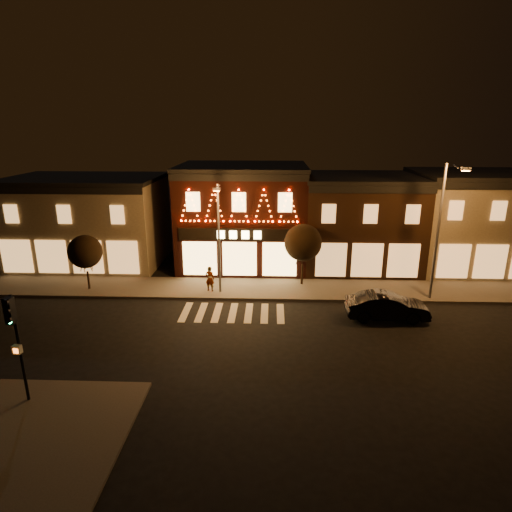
# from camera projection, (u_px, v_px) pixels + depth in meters

# --- Properties ---
(ground) EXTENTS (120.00, 120.00, 0.00)m
(ground) POSITION_uv_depth(u_px,v_px,m) (226.00, 344.00, 23.29)
(ground) COLOR black
(ground) RESTS_ON ground
(sidewalk_far) EXTENTS (44.00, 4.00, 0.15)m
(sidewalk_far) POSITION_uv_depth(u_px,v_px,m) (266.00, 289.00, 30.83)
(sidewalk_far) COLOR #47423D
(sidewalk_far) RESTS_ON ground
(sidewalk_near) EXTENTS (7.00, 7.00, 0.15)m
(sidewalk_near) POSITION_uv_depth(u_px,v_px,m) (35.00, 435.00, 16.34)
(sidewalk_near) COLOR #47423D
(sidewalk_near) RESTS_ON ground
(building_left) EXTENTS (12.20, 8.28, 7.30)m
(building_left) POSITION_uv_depth(u_px,v_px,m) (88.00, 220.00, 36.05)
(building_left) COLOR #746752
(building_left) RESTS_ON ground
(building_pulp) EXTENTS (10.20, 8.34, 8.30)m
(building_pulp) POSITION_uv_depth(u_px,v_px,m) (243.00, 216.00, 35.42)
(building_pulp) COLOR black
(building_pulp) RESTS_ON ground
(building_right_a) EXTENTS (9.20, 8.28, 7.50)m
(building_right_a) POSITION_uv_depth(u_px,v_px,m) (359.00, 221.00, 35.20)
(building_right_a) COLOR #351F12
(building_right_a) RESTS_ON ground
(building_right_b) EXTENTS (9.20, 8.28, 7.80)m
(building_right_b) POSITION_uv_depth(u_px,v_px,m) (471.00, 220.00, 34.83)
(building_right_b) COLOR #746752
(building_right_b) RESTS_ON ground
(traffic_signal_near) EXTENTS (0.37, 0.50, 4.80)m
(traffic_signal_near) POSITION_uv_depth(u_px,v_px,m) (14.00, 329.00, 17.19)
(traffic_signal_near) COLOR black
(traffic_signal_near) RESTS_ON sidewalk_near
(streetlamp_mid) EXTENTS (0.49, 1.73, 7.53)m
(streetlamp_mid) POSITION_uv_depth(u_px,v_px,m) (219.00, 231.00, 28.64)
(streetlamp_mid) COLOR #59595E
(streetlamp_mid) RESTS_ON sidewalk_far
(streetlamp_right) EXTENTS (0.86, 2.04, 8.94)m
(streetlamp_right) POSITION_uv_depth(u_px,v_px,m) (442.00, 223.00, 27.28)
(streetlamp_right) COLOR #59595E
(streetlamp_right) RESTS_ON sidewalk_far
(tree_left) EXTENTS (2.34, 2.34, 3.91)m
(tree_left) POSITION_uv_depth(u_px,v_px,m) (85.00, 252.00, 29.92)
(tree_left) COLOR black
(tree_left) RESTS_ON sidewalk_far
(tree_right) EXTENTS (2.68, 2.68, 4.47)m
(tree_right) POSITION_uv_depth(u_px,v_px,m) (303.00, 243.00, 30.70)
(tree_right) COLOR black
(tree_right) RESTS_ON sidewalk_far
(dark_sedan) EXTENTS (4.92, 1.79, 1.61)m
(dark_sedan) POSITION_uv_depth(u_px,v_px,m) (387.00, 306.00, 26.07)
(dark_sedan) COLOR black
(dark_sedan) RESTS_ON ground
(pedestrian) EXTENTS (0.74, 0.58, 1.79)m
(pedestrian) POSITION_uv_depth(u_px,v_px,m) (210.00, 279.00, 30.03)
(pedestrian) COLOR gray
(pedestrian) RESTS_ON sidewalk_far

